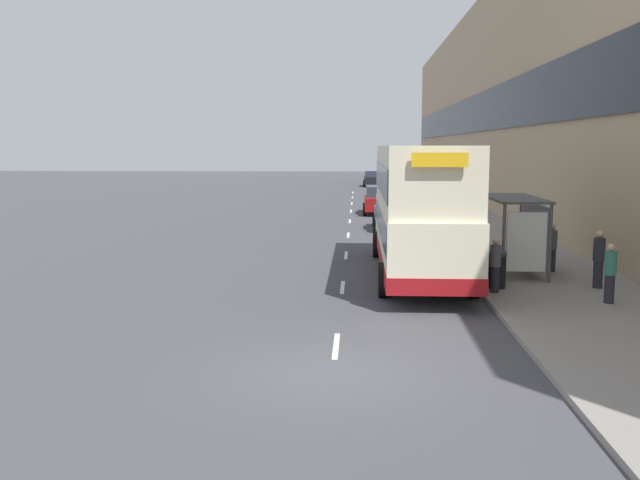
% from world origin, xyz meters
% --- Properties ---
extents(ground_plane, '(220.00, 220.00, 0.00)m').
position_xyz_m(ground_plane, '(0.00, 0.00, 0.00)').
color(ground_plane, '#424247').
extents(pavement, '(5.00, 93.00, 0.14)m').
position_xyz_m(pavement, '(6.50, 38.50, 0.07)').
color(pavement, gray).
rests_on(pavement, ground_plane).
extents(terrace_facade, '(3.10, 93.00, 14.82)m').
position_xyz_m(terrace_facade, '(10.49, 38.50, 7.40)').
color(terrace_facade, tan).
rests_on(terrace_facade, ground_plane).
extents(lane_mark_0, '(0.12, 2.00, 0.01)m').
position_xyz_m(lane_mark_0, '(0.00, 1.89, 0.01)').
color(lane_mark_0, silver).
rests_on(lane_mark_0, ground_plane).
extents(lane_mark_1, '(0.12, 2.00, 0.01)m').
position_xyz_m(lane_mark_1, '(0.00, 8.35, 0.01)').
color(lane_mark_1, silver).
rests_on(lane_mark_1, ground_plane).
extents(lane_mark_2, '(0.12, 2.00, 0.01)m').
position_xyz_m(lane_mark_2, '(0.00, 14.81, 0.01)').
color(lane_mark_2, silver).
rests_on(lane_mark_2, ground_plane).
extents(lane_mark_3, '(0.12, 2.00, 0.01)m').
position_xyz_m(lane_mark_3, '(0.00, 21.27, 0.01)').
color(lane_mark_3, silver).
rests_on(lane_mark_3, ground_plane).
extents(lane_mark_4, '(0.12, 2.00, 0.01)m').
position_xyz_m(lane_mark_4, '(0.00, 27.73, 0.01)').
color(lane_mark_4, silver).
rests_on(lane_mark_4, ground_plane).
extents(lane_mark_5, '(0.12, 2.00, 0.01)m').
position_xyz_m(lane_mark_5, '(0.00, 34.19, 0.01)').
color(lane_mark_5, silver).
rests_on(lane_mark_5, ground_plane).
extents(lane_mark_6, '(0.12, 2.00, 0.01)m').
position_xyz_m(lane_mark_6, '(0.00, 40.65, 0.01)').
color(lane_mark_6, silver).
rests_on(lane_mark_6, ground_plane).
extents(lane_mark_7, '(0.12, 2.00, 0.01)m').
position_xyz_m(lane_mark_7, '(0.00, 47.11, 0.01)').
color(lane_mark_7, silver).
rests_on(lane_mark_7, ground_plane).
extents(lane_mark_8, '(0.12, 2.00, 0.01)m').
position_xyz_m(lane_mark_8, '(0.00, 53.57, 0.01)').
color(lane_mark_8, silver).
rests_on(lane_mark_8, ground_plane).
extents(bus_shelter, '(1.60, 4.20, 2.48)m').
position_xyz_m(bus_shelter, '(5.77, 10.38, 1.88)').
color(bus_shelter, '#4C4C51').
rests_on(bus_shelter, ground_plane).
extents(double_decker_bus_near, '(2.85, 11.51, 4.30)m').
position_xyz_m(double_decker_bus_near, '(2.47, 10.57, 2.29)').
color(double_decker_bus_near, beige).
rests_on(double_decker_bus_near, ground_plane).
extents(car_0, '(2.07, 4.37, 1.78)m').
position_xyz_m(car_0, '(1.82, 32.36, 0.88)').
color(car_0, maroon).
rests_on(car_0, ground_plane).
extents(car_1, '(1.98, 4.47, 1.67)m').
position_xyz_m(car_1, '(2.00, 63.96, 0.83)').
color(car_1, black).
rests_on(car_1, ground_plane).
extents(car_2, '(1.98, 4.02, 1.75)m').
position_xyz_m(car_2, '(2.24, 23.86, 0.86)').
color(car_2, '#4C5156').
rests_on(car_2, ground_plane).
extents(pedestrian_at_shelter, '(0.34, 0.34, 1.71)m').
position_xyz_m(pedestrian_at_shelter, '(7.52, 7.98, 1.01)').
color(pedestrian_at_shelter, '#23232D').
rests_on(pedestrian_at_shelter, ground_plane).
extents(pedestrian_1, '(0.31, 0.31, 1.58)m').
position_xyz_m(pedestrian_1, '(6.91, 10.74, 0.95)').
color(pedestrian_1, '#23232D').
rests_on(pedestrian_1, ground_plane).
extents(pedestrian_2, '(0.32, 0.32, 1.60)m').
position_xyz_m(pedestrian_2, '(7.14, 5.91, 0.96)').
color(pedestrian_2, '#23232D').
rests_on(pedestrian_2, ground_plane).
extents(pedestrian_3, '(0.31, 0.31, 1.58)m').
position_xyz_m(pedestrian_3, '(4.36, 7.15, 0.94)').
color(pedestrian_3, '#23232D').
rests_on(pedestrian_3, ground_plane).
extents(litter_bin, '(0.55, 0.55, 1.05)m').
position_xyz_m(litter_bin, '(4.55, 7.83, 0.67)').
color(litter_bin, black).
rests_on(litter_bin, ground_plane).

